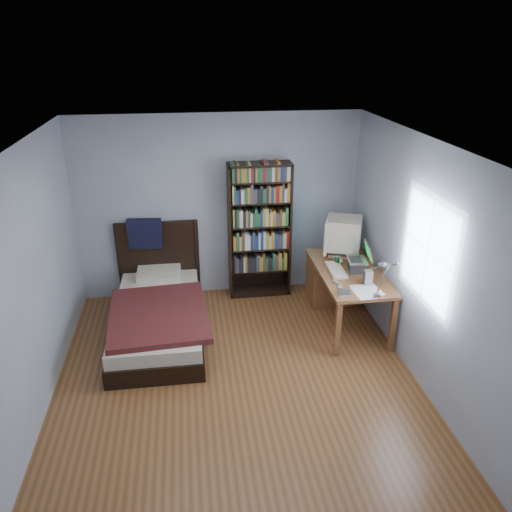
% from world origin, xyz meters
% --- Properties ---
extents(room, '(4.20, 4.24, 2.50)m').
position_xyz_m(room, '(0.03, -0.00, 1.25)').
color(room, brown).
rests_on(room, ground).
extents(desk, '(0.75, 1.51, 0.73)m').
position_xyz_m(desk, '(1.50, 1.40, 0.41)').
color(desk, brown).
rests_on(desk, floor).
extents(crt_monitor, '(0.59, 0.55, 0.52)m').
position_xyz_m(crt_monitor, '(1.54, 1.45, 1.02)').
color(crt_monitor, beige).
rests_on(crt_monitor, desk).
extents(laptop, '(0.32, 0.32, 0.36)m').
position_xyz_m(laptop, '(1.61, 0.97, 0.83)').
color(laptop, '#2D2D30').
rests_on(laptop, desk).
extents(desk_lamp, '(0.23, 0.52, 0.61)m').
position_xyz_m(desk_lamp, '(1.47, -0.10, 1.22)').
color(desk_lamp, '#99999E').
rests_on(desk_lamp, desk).
extents(keyboard, '(0.20, 0.47, 0.04)m').
position_xyz_m(keyboard, '(1.34, 0.98, 0.75)').
color(keyboard, beige).
rests_on(keyboard, desk).
extents(speaker, '(0.10, 0.10, 0.18)m').
position_xyz_m(speaker, '(1.60, 0.58, 0.82)').
color(speaker, gray).
rests_on(speaker, desk).
extents(soda_can, '(0.06, 0.06, 0.11)m').
position_xyz_m(soda_can, '(1.41, 1.18, 0.78)').
color(soda_can, '#073915').
rests_on(soda_can, desk).
extents(mouse, '(0.07, 0.12, 0.04)m').
position_xyz_m(mouse, '(1.47, 1.24, 0.75)').
color(mouse, silver).
rests_on(mouse, desk).
extents(phone_silver, '(0.09, 0.11, 0.02)m').
position_xyz_m(phone_silver, '(1.25, 0.66, 0.74)').
color(phone_silver, '#AEAEB3').
rests_on(phone_silver, desk).
extents(phone_grey, '(0.07, 0.09, 0.02)m').
position_xyz_m(phone_grey, '(1.26, 0.55, 0.74)').
color(phone_grey, gray).
rests_on(phone_grey, desk).
extents(external_drive, '(0.15, 0.15, 0.03)m').
position_xyz_m(external_drive, '(1.26, 0.39, 0.74)').
color(external_drive, gray).
rests_on(external_drive, desk).
extents(bookshelf, '(0.84, 0.30, 1.88)m').
position_xyz_m(bookshelf, '(0.53, 1.94, 0.94)').
color(bookshelf, black).
rests_on(bookshelf, floor).
extents(bed, '(1.20, 2.14, 1.16)m').
position_xyz_m(bed, '(-0.85, 1.13, 0.25)').
color(bed, black).
rests_on(bed, floor).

